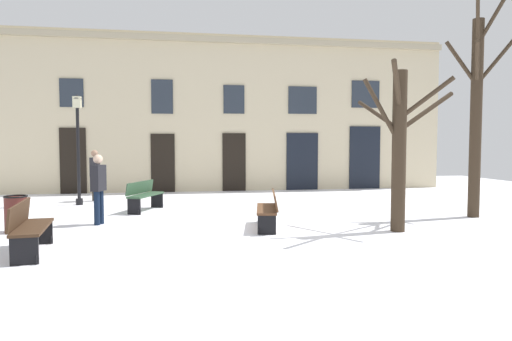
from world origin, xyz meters
TOP-DOWN VIEW (x-y plane):
  - ground_plane at (0.00, 0.00)m, footprint 29.70×29.70m
  - building_facade at (0.02, 8.52)m, footprint 18.56×0.60m
  - tree_foreground at (5.70, 0.51)m, footprint 1.75×1.29m
  - tree_left_of_center at (2.79, -1.00)m, footprint 2.32×2.43m
  - streetlamp at (-5.20, 4.84)m, footprint 0.30×0.30m
  - litter_bin at (-5.63, 0.32)m, footprint 0.50×0.50m
  - bench_far_corner at (-3.05, 3.14)m, footprint 1.02×1.63m
  - bench_by_litter_bin at (0.00, -0.11)m, footprint 0.78×1.81m
  - bench_back_to_back_left at (-4.70, -1.90)m, footprint 0.70×1.80m
  - person_crossing_plaza at (-4.87, 5.78)m, footprint 0.39×0.44m
  - person_strolling at (-3.98, 1.01)m, footprint 0.34×0.43m

SIDE VIEW (x-z plane):
  - ground_plane at x=0.00m, z-range 0.00..0.00m
  - litter_bin at x=-5.63m, z-range 0.00..0.82m
  - bench_by_litter_bin at x=0.00m, z-range 0.02..0.87m
  - bench_far_corner at x=-3.05m, z-range 0.02..0.89m
  - bench_back_to_back_left at x=-4.70m, z-range 0.02..0.95m
  - person_strolling at x=-3.98m, z-range 0.09..1.80m
  - person_crossing_plaza at x=-4.87m, z-range 0.10..1.84m
  - tree_left_of_center at x=2.79m, z-range 0.14..3.81m
  - streetlamp at x=-5.20m, z-range 0.40..3.92m
  - tree_foreground at x=5.70m, z-range -0.04..5.74m
  - building_facade at x=0.02m, z-range 0.04..6.42m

